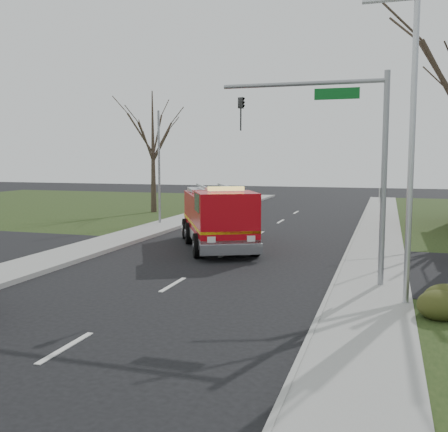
% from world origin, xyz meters
% --- Properties ---
extents(ground, '(120.00, 120.00, 0.00)m').
position_xyz_m(ground, '(0.00, 0.00, 0.00)').
color(ground, black).
rests_on(ground, ground).
extents(sidewalk_right, '(2.40, 80.00, 0.15)m').
position_xyz_m(sidewalk_right, '(6.20, 0.00, 0.07)').
color(sidewalk_right, gray).
rests_on(sidewalk_right, ground).
extents(sidewalk_left, '(2.40, 80.00, 0.15)m').
position_xyz_m(sidewalk_left, '(-6.20, 0.00, 0.07)').
color(sidewalk_left, gray).
rests_on(sidewalk_left, ground).
extents(bare_tree_left, '(4.50, 4.50, 9.00)m').
position_xyz_m(bare_tree_left, '(-10.00, 20.00, 5.56)').
color(bare_tree_left, '#33261E').
rests_on(bare_tree_left, ground).
extents(traffic_signal_mast, '(5.29, 0.18, 6.80)m').
position_xyz_m(traffic_signal_mast, '(5.21, 1.50, 4.71)').
color(traffic_signal_mast, gray).
rests_on(traffic_signal_mast, ground).
extents(streetlight_pole, '(1.48, 0.16, 8.40)m').
position_xyz_m(streetlight_pole, '(7.14, -0.50, 4.55)').
color(streetlight_pole, '#B7BABF').
rests_on(streetlight_pole, ground).
extents(utility_pole_far, '(0.14, 0.14, 7.00)m').
position_xyz_m(utility_pole_far, '(-6.80, 14.00, 3.50)').
color(utility_pole_far, gray).
rests_on(utility_pole_far, ground).
extents(fire_engine, '(5.50, 7.66, 2.95)m').
position_xyz_m(fire_engine, '(-0.85, 7.34, 1.34)').
color(fire_engine, '#B40812').
rests_on(fire_engine, ground).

